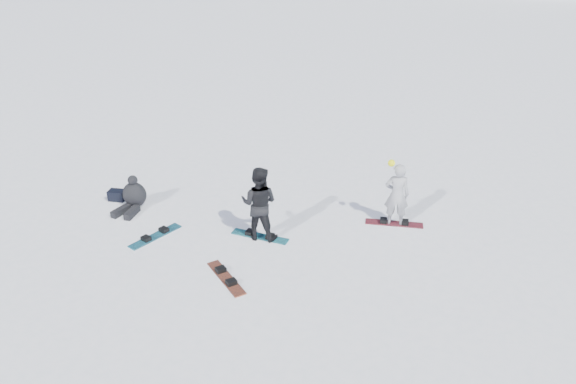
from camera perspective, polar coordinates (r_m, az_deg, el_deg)
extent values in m
plane|color=white|center=(13.71, 5.35, -6.11)|extent=(420.00, 420.00, 0.00)
imported|color=#A9AAAF|center=(14.67, 11.00, -0.29)|extent=(0.68, 0.50, 1.73)
sphere|color=#FFFB0D|center=(14.18, 10.47, 2.91)|extent=(0.18, 0.18, 0.18)
imported|color=black|center=(13.80, -2.96, -1.16)|extent=(0.94, 0.74, 1.92)
ellipsoid|color=black|center=(16.08, -15.32, -0.24)|extent=(0.73, 0.64, 0.70)
sphere|color=black|center=(15.89, -15.51, 1.16)|extent=(0.27, 0.27, 0.27)
cube|color=black|center=(15.75, -15.56, -2.02)|extent=(0.19, 0.62, 0.18)
cube|color=black|center=(15.91, -16.60, -1.86)|extent=(0.33, 0.64, 0.18)
cube|color=black|center=(16.67, -16.99, -0.31)|extent=(0.48, 0.35, 0.30)
cube|color=maroon|center=(15.07, 10.72, -3.16)|extent=(1.52, 0.43, 0.03)
cube|color=teal|center=(14.26, -2.87, -4.52)|extent=(1.52, 0.44, 0.03)
cube|color=maroon|center=(12.82, -6.31, -8.68)|extent=(1.28, 1.24, 0.03)
cube|color=#176A83|center=(14.64, -13.33, -4.40)|extent=(0.88, 1.48, 0.03)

